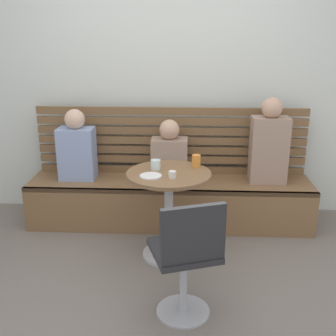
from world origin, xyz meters
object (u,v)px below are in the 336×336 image
at_px(person_adult, 269,145).
at_px(booth_bench, 170,202).
at_px(person_child_left, 169,154).
at_px(person_child_middle, 77,148).
at_px(cup_tumbler_orange, 196,161).
at_px(cup_glass_short, 156,165).
at_px(white_chair, 187,256).
at_px(cafe_table, 169,198).
at_px(plate_small, 151,176).
at_px(cup_espresso_small, 172,175).

bearing_deg(person_adult, booth_bench, -177.51).
bearing_deg(booth_bench, person_adult, 2.49).
height_order(person_child_left, person_child_middle, person_child_middle).
xyz_separation_m(person_child_left, cup_tumbler_orange, (0.24, -0.50, 0.09)).
relative_size(person_adult, person_child_left, 1.36).
relative_size(booth_bench, cup_glass_short, 33.75).
height_order(booth_bench, person_adult, person_adult).
xyz_separation_m(booth_bench, white_chair, (0.17, -1.43, 0.24)).
bearing_deg(person_child_middle, person_adult, 0.09).
relative_size(white_chair, cup_glass_short, 10.63).
xyz_separation_m(cafe_table, person_child_left, (-0.03, 0.66, 0.18)).
height_order(cafe_table, white_chair, white_chair).
bearing_deg(plate_small, booth_bench, 81.11).
distance_m(person_adult, cup_glass_short, 1.17).
bearing_deg(plate_small, person_adult, 36.55).
bearing_deg(plate_small, person_child_middle, 135.43).
relative_size(person_child_middle, cup_tumbler_orange, 6.80).
relative_size(white_chair, person_adult, 1.06).
xyz_separation_m(white_chair, cup_glass_short, (-0.26, 0.88, 0.32)).
distance_m(cafe_table, cup_tumbler_orange, 0.39).
relative_size(booth_bench, white_chair, 3.18).
distance_m(white_chair, person_child_left, 1.50).
bearing_deg(cup_espresso_small, booth_bench, 94.11).
relative_size(booth_bench, person_child_left, 4.58).
height_order(cafe_table, person_adult, person_adult).
xyz_separation_m(booth_bench, cup_tumbler_orange, (0.24, -0.46, 0.57)).
bearing_deg(cup_espresso_small, white_chair, -79.97).
bearing_deg(white_chair, cup_tumbler_orange, 86.18).
bearing_deg(booth_bench, plate_small, -98.89).
bearing_deg(cup_tumbler_orange, person_adult, 36.01).
distance_m(booth_bench, white_chair, 1.46).
bearing_deg(white_chair, cup_glass_short, 106.66).
bearing_deg(cup_glass_short, person_child_middle, 143.83).
bearing_deg(cafe_table, cup_glass_short, 146.75).
distance_m(booth_bench, cup_glass_short, 0.79).
xyz_separation_m(cup_espresso_small, cup_glass_short, (-0.14, 0.20, 0.01)).
relative_size(booth_bench, cup_tumbler_orange, 27.00).
distance_m(booth_bench, cup_tumbler_orange, 0.77).
height_order(person_child_middle, plate_small, person_child_middle).
bearing_deg(cup_espresso_small, cup_glass_short, 125.68).
relative_size(cafe_table, person_child_middle, 1.09).
distance_m(cup_espresso_small, cup_tumbler_orange, 0.35).
bearing_deg(person_adult, cup_tumbler_orange, -143.99).
relative_size(person_child_middle, plate_small, 4.00).
relative_size(white_chair, plate_small, 5.00).
distance_m(person_child_left, person_child_middle, 0.89).
bearing_deg(person_adult, plate_small, -143.45).
relative_size(person_adult, cup_glass_short, 10.04).
bearing_deg(white_chair, person_child_left, 96.96).
bearing_deg(cup_espresso_small, person_adult, 42.22).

